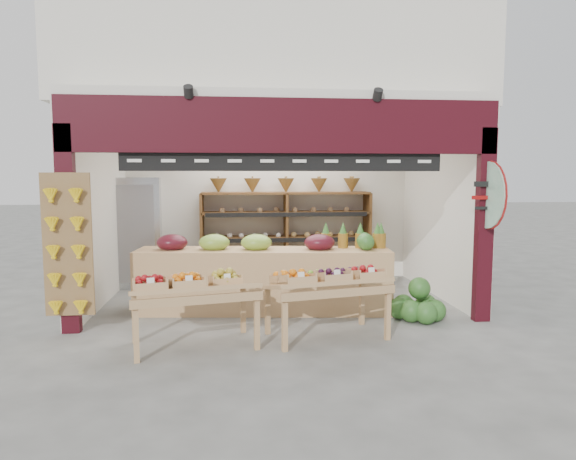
# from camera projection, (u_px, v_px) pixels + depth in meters

# --- Properties ---
(ground) EXTENTS (60.00, 60.00, 0.00)m
(ground) POSITION_uv_depth(u_px,v_px,m) (278.00, 306.00, 7.92)
(ground) COLOR #61615D
(ground) RESTS_ON ground
(shop_structure) EXTENTS (6.36, 5.12, 5.40)m
(shop_structure) POSITION_uv_depth(u_px,v_px,m) (271.00, 68.00, 9.11)
(shop_structure) COLOR silver
(shop_structure) RESTS_ON ground
(banana_board) EXTENTS (0.60, 0.15, 1.80)m
(banana_board) POSITION_uv_depth(u_px,v_px,m) (67.00, 248.00, 6.38)
(banana_board) COLOR brown
(banana_board) RESTS_ON ground
(gift_sign) EXTENTS (0.04, 0.93, 0.92)m
(gift_sign) POSITION_uv_depth(u_px,v_px,m) (489.00, 195.00, 6.88)
(gift_sign) COLOR #A4CEB3
(gift_sign) RESTS_ON ground
(back_shelving) EXTENTS (3.21, 0.53, 1.97)m
(back_shelving) POSITION_uv_depth(u_px,v_px,m) (286.00, 218.00, 9.74)
(back_shelving) COLOR brown
(back_shelving) RESTS_ON ground
(refrigerator) EXTENTS (0.84, 0.84, 1.98)m
(refrigerator) POSITION_uv_depth(u_px,v_px,m) (140.00, 232.00, 9.38)
(refrigerator) COLOR silver
(refrigerator) RESTS_ON ground
(cardboard_stack) EXTENTS (1.08, 0.88, 0.72)m
(cardboard_stack) POSITION_uv_depth(u_px,v_px,m) (216.00, 285.00, 8.26)
(cardboard_stack) COLOR beige
(cardboard_stack) RESTS_ON ground
(mid_counter) EXTENTS (3.78, 1.09, 1.16)m
(mid_counter) POSITION_uv_depth(u_px,v_px,m) (263.00, 277.00, 7.60)
(mid_counter) COLOR tan
(mid_counter) RESTS_ON ground
(display_table_left) EXTENTS (1.60, 1.11, 0.95)m
(display_table_left) POSITION_uv_depth(u_px,v_px,m) (185.00, 286.00, 5.99)
(display_table_left) COLOR tan
(display_table_left) RESTS_ON ground
(display_table_right) EXTENTS (1.59, 1.11, 0.94)m
(display_table_right) POSITION_uv_depth(u_px,v_px,m) (327.00, 279.00, 6.35)
(display_table_right) COLOR tan
(display_table_right) RESTS_ON ground
(watermelon_pile) EXTENTS (0.76, 0.76, 0.59)m
(watermelon_pile) POSITION_uv_depth(u_px,v_px,m) (417.00, 306.00, 7.19)
(watermelon_pile) COLOR #1B4C19
(watermelon_pile) RESTS_ON ground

